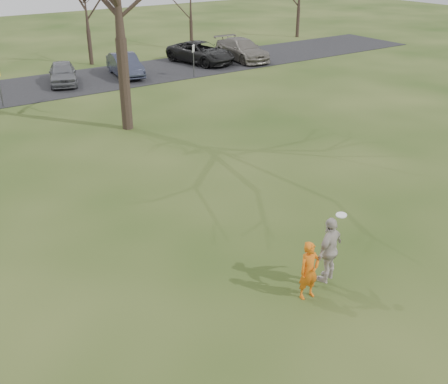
{
  "coord_description": "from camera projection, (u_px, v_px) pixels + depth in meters",
  "views": [
    {
      "loc": [
        -7.96,
        -7.58,
        8.21
      ],
      "look_at": [
        0.0,
        4.0,
        1.5
      ],
      "focal_mm": 42.77,
      "sensor_mm": 36.0,
      "label": 1
    }
  ],
  "objects": [
    {
      "name": "car_7",
      "position": [
        242.0,
        50.0,
        39.11
      ],
      "size": [
        2.43,
        5.35,
        1.52
      ],
      "primitive_type": "imported",
      "rotation": [
        0.0,
        0.0,
        -0.06
      ],
      "color": "slate",
      "rests_on": "parking_strip"
    },
    {
      "name": "parking_strip",
      "position": [
        25.0,
        90.0,
        31.83
      ],
      "size": [
        62.0,
        6.5,
        0.04
      ],
      "primitive_type": "cube",
      "color": "black",
      "rests_on": "ground"
    },
    {
      "name": "ground",
      "position": [
        315.0,
        303.0,
        13.25
      ],
      "size": [
        120.0,
        120.0,
        0.0
      ],
      "primitive_type": "plane",
      "color": "#1E380F",
      "rests_on": "ground"
    },
    {
      "name": "player_defender",
      "position": [
        309.0,
        270.0,
        13.18
      ],
      "size": [
        0.61,
        0.43,
        1.56
      ],
      "primitive_type": "imported",
      "rotation": [
        0.0,
        0.0,
        -0.11
      ],
      "color": "orange",
      "rests_on": "ground"
    },
    {
      "name": "car_6",
      "position": [
        201.0,
        52.0,
        38.19
      ],
      "size": [
        3.59,
        5.77,
        1.49
      ],
      "primitive_type": "imported",
      "rotation": [
        0.0,
        0.0,
        0.22
      ],
      "color": "black",
      "rests_on": "parking_strip"
    },
    {
      "name": "catching_play",
      "position": [
        330.0,
        249.0,
        13.48
      ],
      "size": [
        1.14,
        0.73,
        1.89
      ],
      "color": "#BFB3AB",
      "rests_on": "ground"
    },
    {
      "name": "car_4",
      "position": [
        63.0,
        73.0,
        32.74
      ],
      "size": [
        2.72,
        4.25,
        1.35
      ],
      "primitive_type": "imported",
      "rotation": [
        0.0,
        0.0,
        -0.31
      ],
      "color": "slate",
      "rests_on": "parking_strip"
    },
    {
      "name": "car_5",
      "position": [
        125.0,
        65.0,
        34.61
      ],
      "size": [
        2.17,
        4.47,
        1.41
      ],
      "primitive_type": "imported",
      "rotation": [
        0.0,
        0.0,
        -0.16
      ],
      "color": "#2C3143",
      "rests_on": "parking_strip"
    },
    {
      "name": "small_tree_row",
      "position": [
        60.0,
        8.0,
        36.16
      ],
      "size": [
        55.0,
        5.9,
        8.5
      ],
      "color": "#352821",
      "rests_on": "ground"
    },
    {
      "name": "sign_white",
      "position": [
        193.0,
        55.0,
        34.09
      ],
      "size": [
        0.35,
        0.35,
        2.08
      ],
      "color": "#47474C",
      "rests_on": "ground"
    }
  ]
}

